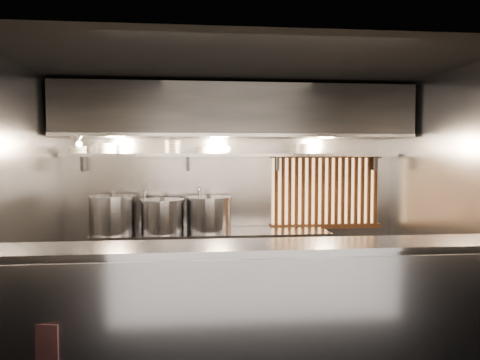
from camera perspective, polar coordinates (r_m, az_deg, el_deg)
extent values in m
plane|color=black|center=(5.23, 0.59, -18.02)|extent=(4.50, 4.50, 0.00)
plane|color=black|center=(4.96, 0.61, 13.71)|extent=(4.50, 4.50, 0.00)
plane|color=gray|center=(6.39, -0.95, -1.24)|extent=(4.50, 0.00, 4.50)
plane|color=gray|center=(5.16, -25.11, -2.61)|extent=(0.00, 3.00, 3.00)
plane|color=gray|center=(5.63, 24.03, -2.12)|extent=(0.00, 3.00, 3.00)
cube|color=#9D9DA3|center=(4.16, 2.16, -15.66)|extent=(4.50, 0.50, 1.10)
cube|color=#939399|center=(3.92, 2.73, -16.87)|extent=(4.50, 0.02, 1.01)
cube|color=#9D9DA3|center=(4.01, 2.18, -8.00)|extent=(4.50, 0.56, 0.03)
cube|color=#9D9DA3|center=(6.16, -3.46, -10.38)|extent=(3.00, 0.70, 0.90)
cube|color=#9D9DA3|center=(6.19, -0.80, 3.06)|extent=(4.40, 0.34, 0.04)
cube|color=#2D2D30|center=(6.00, -0.61, 8.27)|extent=(4.40, 0.80, 0.65)
cube|color=#9D9DA3|center=(5.58, -0.22, 5.51)|extent=(4.40, 0.03, 0.04)
cube|color=#FFBF72|center=(6.62, 10.36, -1.31)|extent=(1.50, 0.02, 0.92)
cube|color=brown|center=(6.55, 10.53, 2.93)|extent=(1.56, 0.06, 0.06)
cube|color=brown|center=(6.62, 10.44, -5.58)|extent=(1.56, 0.06, 0.06)
cube|color=brown|center=(6.40, 4.44, -1.42)|extent=(0.04, 0.04, 0.92)
cube|color=brown|center=(6.42, 5.26, -1.41)|extent=(0.04, 0.04, 0.92)
cube|color=brown|center=(6.44, 6.08, -1.40)|extent=(0.04, 0.04, 0.92)
cube|color=brown|center=(6.46, 6.89, -1.39)|extent=(0.04, 0.04, 0.92)
cube|color=brown|center=(6.48, 7.70, -1.38)|extent=(0.04, 0.04, 0.92)
cube|color=brown|center=(6.51, 8.50, -1.37)|extent=(0.04, 0.04, 0.92)
cube|color=brown|center=(6.53, 9.30, -1.36)|extent=(0.04, 0.04, 0.92)
cube|color=brown|center=(6.56, 10.09, -1.35)|extent=(0.04, 0.04, 0.92)
cube|color=brown|center=(6.58, 10.87, -1.34)|extent=(0.04, 0.04, 0.92)
cube|color=brown|center=(6.61, 11.65, -1.33)|extent=(0.04, 0.04, 0.92)
cube|color=brown|center=(6.64, 12.42, -1.32)|extent=(0.04, 0.04, 0.92)
cube|color=brown|center=(6.67, 13.19, -1.31)|extent=(0.04, 0.04, 0.92)
cube|color=brown|center=(6.70, 13.94, -1.30)|extent=(0.04, 0.04, 0.92)
cube|color=brown|center=(6.73, 14.69, -1.29)|extent=(0.04, 0.04, 0.92)
cube|color=brown|center=(6.77, 15.44, -1.28)|extent=(0.04, 0.04, 0.92)
cube|color=brown|center=(6.80, 16.17, -1.27)|extent=(0.04, 0.04, 0.92)
cylinder|color=silver|center=(6.36, -11.29, -3.22)|extent=(0.03, 0.03, 0.48)
sphere|color=silver|center=(6.34, -11.31, -1.07)|extent=(0.04, 0.04, 0.04)
cylinder|color=silver|center=(6.21, -11.43, -1.15)|extent=(0.03, 0.26, 0.03)
sphere|color=silver|center=(6.08, -11.54, -1.25)|extent=(0.04, 0.04, 0.04)
cylinder|color=silver|center=(6.09, -11.53, -1.90)|extent=(0.03, 0.03, 0.14)
cylinder|color=silver|center=(6.34, -4.97, -3.20)|extent=(0.03, 0.03, 0.48)
sphere|color=silver|center=(6.32, -4.98, -1.03)|extent=(0.04, 0.04, 0.04)
cylinder|color=silver|center=(6.19, -4.96, -1.12)|extent=(0.03, 0.26, 0.03)
sphere|color=silver|center=(6.06, -4.93, -1.21)|extent=(0.04, 0.04, 0.04)
cylinder|color=silver|center=(6.06, -4.93, -1.87)|extent=(0.03, 0.03, 0.14)
cone|color=#9D9DA3|center=(5.85, -19.28, 4.74)|extent=(0.25, 0.27, 0.20)
sphere|color=#FFE0B2|center=(5.83, -19.03, 4.16)|extent=(0.07, 0.07, 0.07)
cylinder|color=#2D2D30|center=(5.95, -19.08, 5.48)|extent=(0.02, 0.22, 0.02)
cylinder|color=#2D2D30|center=(6.07, -1.65, 4.57)|extent=(0.01, 0.01, 0.12)
sphere|color=#FFE0B2|center=(6.07, -1.64, 3.81)|extent=(0.09, 0.09, 0.09)
cylinder|color=#9D9DA3|center=(5.99, -9.42, -4.49)|extent=(0.64, 0.64, 0.39)
cylinder|color=#9D9DA3|center=(5.97, -9.44, -2.48)|extent=(0.67, 0.67, 0.03)
cylinder|color=#2D2D30|center=(5.97, -9.44, -2.14)|extent=(0.06, 0.06, 0.04)
cylinder|color=#9D9DA3|center=(6.09, -15.28, -4.20)|extent=(0.71, 0.71, 0.45)
cylinder|color=#9D9DA3|center=(6.06, -15.32, -1.97)|extent=(0.75, 0.75, 0.03)
cylinder|color=#2D2D30|center=(6.06, -15.32, -1.64)|extent=(0.06, 0.06, 0.04)
cylinder|color=#9D9DA3|center=(6.06, -3.81, -4.27)|extent=(0.74, 0.74, 0.42)
cylinder|color=#9D9DA3|center=(6.03, -3.82, -2.18)|extent=(0.78, 0.78, 0.03)
cylinder|color=#2D2D30|center=(6.03, -3.82, -1.84)|extent=(0.06, 0.06, 0.04)
cube|color=red|center=(4.08, -23.04, -18.34)|extent=(0.27, 0.08, 0.37)
cylinder|color=silver|center=(6.33, -19.08, 3.25)|extent=(0.20, 0.20, 0.03)
cylinder|color=silver|center=(6.33, -19.09, 3.60)|extent=(0.20, 0.20, 0.03)
cylinder|color=silver|center=(6.33, -19.09, 3.85)|extent=(0.22, 0.22, 0.01)
cylinder|color=silver|center=(6.26, -15.75, 3.31)|extent=(0.22, 0.22, 0.03)
cylinder|color=silver|center=(6.26, -15.76, 3.66)|extent=(0.22, 0.22, 0.03)
cylinder|color=silver|center=(6.26, -15.77, 4.01)|extent=(0.22, 0.22, 0.03)
cylinder|color=silver|center=(6.26, -15.77, 4.26)|extent=(0.23, 0.23, 0.01)
cylinder|color=silver|center=(6.17, -8.23, 3.40)|extent=(0.19, 0.19, 0.03)
cylinder|color=silver|center=(6.17, -8.23, 3.75)|extent=(0.19, 0.19, 0.03)
cylinder|color=silver|center=(6.17, -8.23, 4.11)|extent=(0.19, 0.19, 0.03)
cylinder|color=silver|center=(6.17, -8.23, 4.46)|extent=(0.19, 0.19, 0.03)
cylinder|color=silver|center=(6.17, -8.24, 4.72)|extent=(0.21, 0.21, 0.01)
cylinder|color=silver|center=(6.17, -4.38, 3.42)|extent=(0.18, 0.18, 0.03)
cylinder|color=silver|center=(6.17, -4.38, 3.78)|extent=(0.18, 0.18, 0.03)
cylinder|color=silver|center=(6.17, -4.38, 4.04)|extent=(0.20, 0.20, 0.01)
cylinder|color=silver|center=(6.35, 7.81, 3.40)|extent=(0.23, 0.23, 0.03)
cylinder|color=silver|center=(6.35, 7.82, 3.74)|extent=(0.23, 0.23, 0.03)
cylinder|color=silver|center=(6.35, 7.82, 4.08)|extent=(0.23, 0.23, 0.03)
cylinder|color=silver|center=(6.35, 7.82, 4.34)|extent=(0.24, 0.24, 0.01)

